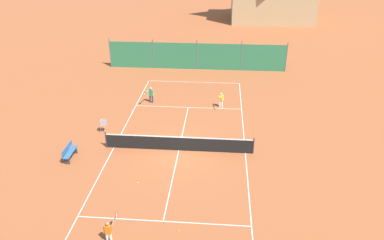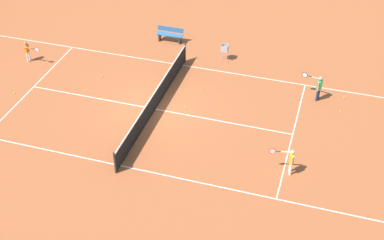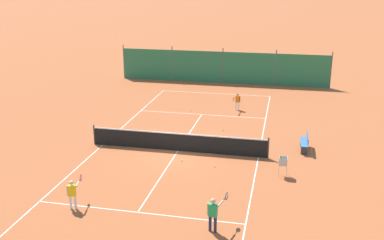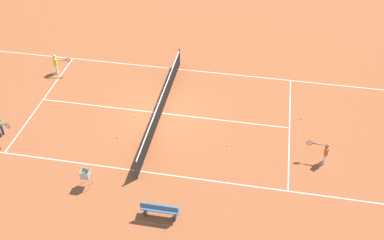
{
  "view_description": "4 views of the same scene",
  "coord_description": "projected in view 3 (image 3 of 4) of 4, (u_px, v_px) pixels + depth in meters",
  "views": [
    {
      "loc": [
        2.46,
        -19.73,
        12.05
      ],
      "look_at": [
        0.68,
        1.69,
        1.29
      ],
      "focal_mm": 35.0,
      "sensor_mm": 36.0,
      "label": 1
    },
    {
      "loc": [
        18.72,
        7.56,
        14.62
      ],
      "look_at": [
        1.11,
        2.13,
        0.64
      ],
      "focal_mm": 50.0,
      "sensor_mm": 36.0,
      "label": 2
    },
    {
      "loc": [
        -5.19,
        20.74,
        8.6
      ],
      "look_at": [
        -0.37,
        -1.7,
        1.14
      ],
      "focal_mm": 42.0,
      "sensor_mm": 36.0,
      "label": 3
    },
    {
      "loc": [
        -17.09,
        -4.68,
        14.3
      ],
      "look_at": [
        -1.71,
        -1.88,
        1.24
      ],
      "focal_mm": 42.0,
      "sensor_mm": 36.0,
      "label": 4
    }
  ],
  "objects": [
    {
      "name": "tennis_ball_by_net_left",
      "position": [
        191.0,
        111.0,
        29.62
      ],
      "size": [
        0.07,
        0.07,
        0.07
      ],
      "primitive_type": "sphere",
      "color": "#CCE033",
      "rests_on": "ground"
    },
    {
      "name": "court_line_markings",
      "position": [
        178.0,
        151.0,
        22.98
      ],
      "size": [
        8.25,
        23.85,
        0.01
      ],
      "color": "white",
      "rests_on": "ground"
    },
    {
      "name": "player_far_service",
      "position": [
        214.0,
        212.0,
        15.58
      ],
      "size": [
        0.63,
        1.01,
        1.29
      ],
      "color": "#23284C",
      "rests_on": "ground"
    },
    {
      "name": "tennis_ball_alley_left",
      "position": [
        214.0,
        166.0,
        21.03
      ],
      "size": [
        0.07,
        0.07,
        0.07
      ],
      "primitive_type": "sphere",
      "color": "#CCE033",
      "rests_on": "ground"
    },
    {
      "name": "tennis_ball_mid_court",
      "position": [
        223.0,
        130.0,
        25.93
      ],
      "size": [
        0.07,
        0.07,
        0.07
      ],
      "primitive_type": "sphere",
      "color": "#CCE033",
      "rests_on": "ground"
    },
    {
      "name": "player_far_baseline",
      "position": [
        73.0,
        192.0,
        17.13
      ],
      "size": [
        0.4,
        1.03,
        1.19
      ],
      "color": "white",
      "rests_on": "ground"
    },
    {
      "name": "ball_hopper",
      "position": [
        283.0,
        162.0,
        19.92
      ],
      "size": [
        0.36,
        0.36,
        0.89
      ],
      "color": "#B7B7BC",
      "rests_on": "ground"
    },
    {
      "name": "windscreen_fence_near",
      "position": [
        223.0,
        67.0,
        36.99
      ],
      "size": [
        17.28,
        0.08,
        2.9
      ],
      "color": "#2D754C",
      "rests_on": "ground"
    },
    {
      "name": "tennis_net",
      "position": [
        178.0,
        142.0,
        22.83
      ],
      "size": [
        9.18,
        0.08,
        1.06
      ],
      "color": "#2D2D2D",
      "rests_on": "ground"
    },
    {
      "name": "courtside_bench",
      "position": [
        305.0,
        142.0,
        22.94
      ],
      "size": [
        0.36,
        1.5,
        0.84
      ],
      "color": "#336699",
      "rests_on": "ground"
    },
    {
      "name": "tennis_ball_near_corner",
      "position": [
        182.0,
        161.0,
        21.69
      ],
      "size": [
        0.07,
        0.07,
        0.07
      ],
      "primitive_type": "sphere",
      "color": "#CCE033",
      "rests_on": "ground"
    },
    {
      "name": "player_near_baseline",
      "position": [
        237.0,
        100.0,
        29.67
      ],
      "size": [
        0.4,
        0.96,
        1.14
      ],
      "color": "white",
      "rests_on": "ground"
    },
    {
      "name": "ground_plane",
      "position": [
        178.0,
        151.0,
        22.98
      ],
      "size": [
        600.0,
        600.0,
        0.0
      ],
      "primitive_type": "plane",
      "color": "#A8542D"
    }
  ]
}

